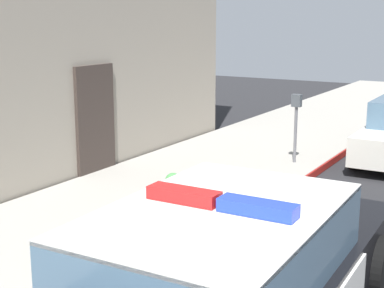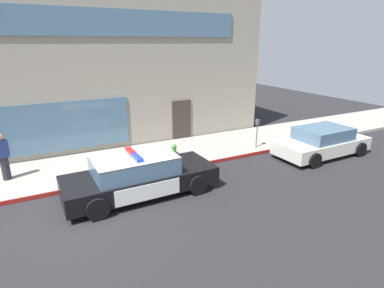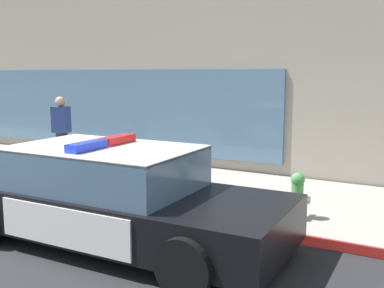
# 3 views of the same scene
# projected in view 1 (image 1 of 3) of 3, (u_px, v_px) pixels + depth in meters

# --- Properties ---
(police_cruiser) EXTENTS (5.02, 2.20, 1.49)m
(police_cruiser) POSITION_uv_depth(u_px,v_px,m) (226.00, 280.00, 5.02)
(police_cruiser) COLOR black
(police_cruiser) RESTS_ON ground
(fire_hydrant) EXTENTS (0.34, 0.39, 0.73)m
(fire_hydrant) POSITION_uv_depth(u_px,v_px,m) (173.00, 199.00, 7.81)
(fire_hydrant) COLOR #4C994C
(fire_hydrant) RESTS_ON sidewalk
(parking_meter) EXTENTS (0.12, 0.18, 1.34)m
(parking_meter) POSITION_uv_depth(u_px,v_px,m) (296.00, 115.00, 11.06)
(parking_meter) COLOR slate
(parking_meter) RESTS_ON sidewalk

